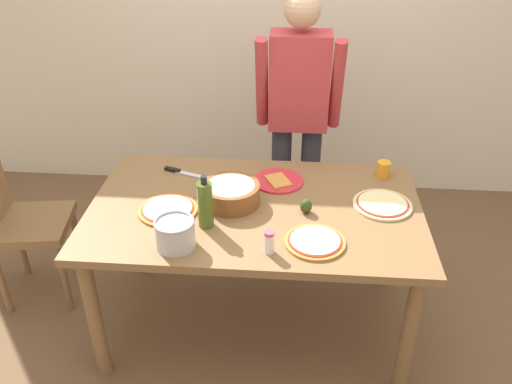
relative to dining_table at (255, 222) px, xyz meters
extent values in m
plane|color=brown|center=(0.00, 0.00, -0.67)|extent=(8.00, 8.00, 0.00)
cube|color=beige|center=(0.00, 1.60, 0.63)|extent=(5.60, 0.10, 2.60)
cube|color=brown|center=(0.00, 0.00, 0.07)|extent=(1.60, 0.96, 0.04)
cylinder|color=brown|center=(-0.72, -0.40, -0.31)|extent=(0.07, 0.07, 0.72)
cylinder|color=brown|center=(0.72, -0.40, -0.31)|extent=(0.07, 0.07, 0.72)
cylinder|color=brown|center=(-0.72, 0.40, -0.31)|extent=(0.07, 0.07, 0.72)
cylinder|color=brown|center=(0.72, 0.40, -0.31)|extent=(0.07, 0.07, 0.72)
cylinder|color=#2D2D38|center=(0.10, 0.76, -0.24)|extent=(0.12, 0.12, 0.85)
cylinder|color=#2D2D38|center=(0.28, 0.76, -0.24)|extent=(0.12, 0.12, 0.85)
cube|color=#B7383D|center=(0.19, 0.76, 0.46)|extent=(0.34, 0.20, 0.55)
cylinder|color=#B7383D|center=(-0.02, 0.71, 0.46)|extent=(0.07, 0.21, 0.55)
cylinder|color=#B7383D|center=(0.40, 0.71, 0.46)|extent=(0.07, 0.21, 0.55)
sphere|color=tan|center=(0.19, 0.76, 0.85)|extent=(0.20, 0.20, 0.20)
cube|color=brown|center=(-1.25, 0.16, -0.19)|extent=(0.45, 0.45, 0.05)
cylinder|color=brown|center=(-1.06, 0.02, -0.44)|extent=(0.04, 0.04, 0.45)
cylinder|color=brown|center=(-1.11, 0.35, -0.44)|extent=(0.04, 0.04, 0.45)
cylinder|color=brown|center=(-1.39, -0.03, -0.44)|extent=(0.04, 0.04, 0.45)
cylinder|color=brown|center=(-1.44, 0.30, -0.44)|extent=(0.04, 0.04, 0.45)
cylinder|color=beige|center=(0.61, 0.05, 0.10)|extent=(0.28, 0.28, 0.01)
cylinder|color=#B22D1E|center=(0.61, 0.05, 0.10)|extent=(0.25, 0.25, 0.00)
cylinder|color=beige|center=(0.61, 0.05, 0.11)|extent=(0.23, 0.23, 0.00)
cylinder|color=#C67A33|center=(0.28, -0.28, 0.10)|extent=(0.27, 0.27, 0.01)
cylinder|color=#B22D1E|center=(0.28, -0.28, 0.10)|extent=(0.23, 0.23, 0.00)
cylinder|color=beige|center=(0.28, -0.28, 0.11)|extent=(0.22, 0.22, 0.00)
cylinder|color=#C67A33|center=(-0.41, -0.08, 0.10)|extent=(0.28, 0.28, 0.01)
cylinder|color=#B22D1E|center=(-0.41, -0.08, 0.10)|extent=(0.25, 0.25, 0.00)
cylinder|color=beige|center=(-0.41, -0.08, 0.11)|extent=(0.23, 0.23, 0.00)
cylinder|color=red|center=(0.10, 0.24, 0.10)|extent=(0.26, 0.26, 0.01)
cube|color=#CC8438|center=(0.10, 0.22, 0.11)|extent=(0.15, 0.17, 0.01)
cylinder|color=brown|center=(-0.12, 0.02, 0.14)|extent=(0.28, 0.28, 0.10)
ellipsoid|color=beige|center=(-0.12, 0.02, 0.18)|extent=(0.25, 0.25, 0.05)
cylinder|color=#47561E|center=(-0.21, -0.18, 0.20)|extent=(0.07, 0.07, 0.22)
cylinder|color=black|center=(-0.21, -0.18, 0.33)|extent=(0.03, 0.03, 0.04)
cylinder|color=#B7B7BC|center=(-0.31, -0.34, 0.15)|extent=(0.17, 0.17, 0.12)
torus|color=#A5A5AD|center=(-0.31, -0.34, 0.21)|extent=(0.17, 0.17, 0.01)
cylinder|color=orange|center=(0.65, 0.35, 0.13)|extent=(0.07, 0.07, 0.08)
cylinder|color=white|center=(0.09, -0.35, 0.14)|extent=(0.04, 0.04, 0.09)
cylinder|color=#D84C66|center=(0.09, -0.35, 0.19)|extent=(0.04, 0.04, 0.02)
cube|color=silver|center=(-0.34, 0.27, 0.09)|extent=(0.22, 0.10, 0.01)
cube|color=black|center=(-0.47, 0.31, 0.10)|extent=(0.09, 0.05, 0.02)
ellipsoid|color=#2D4219|center=(0.24, -0.03, 0.13)|extent=(0.06, 0.06, 0.07)
camera|label=1|loc=(0.17, -2.14, 1.47)|focal=37.18mm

